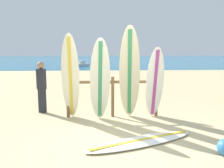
{
  "coord_description": "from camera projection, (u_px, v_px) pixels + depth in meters",
  "views": [
    {
      "loc": [
        -0.41,
        -4.46,
        1.87
      ],
      "look_at": [
        0.01,
        2.18,
        0.91
      ],
      "focal_mm": 36.14,
      "sensor_mm": 36.0,
      "label": 1
    }
  ],
  "objects": [
    {
      "name": "surfboard_leaning_left",
      "position": [
        100.0,
        80.0,
        5.96
      ],
      "size": [
        0.58,
        0.64,
        2.23
      ],
      "color": "white",
      "rests_on": "ground"
    },
    {
      "name": "surfboard_lying_on_sand",
      "position": [
        142.0,
        141.0,
        4.66
      ],
      "size": [
        2.53,
        1.44,
        0.08
      ],
      "color": "white",
      "rests_on": "ground"
    },
    {
      "name": "ground_plane",
      "position": [
        118.0,
        142.0,
        4.7
      ],
      "size": [
        120.0,
        120.0,
        0.0
      ],
      "primitive_type": "plane",
      "color": "#CCB784"
    },
    {
      "name": "small_boat_offshore",
      "position": [
        81.0,
        64.0,
        29.03
      ],
      "size": [
        2.14,
        2.64,
        0.71
      ],
      "color": "silver",
      "rests_on": "ocean_water"
    },
    {
      "name": "surfboard_leaning_center_left",
      "position": [
        130.0,
        75.0,
        5.99
      ],
      "size": [
        0.69,
        1.07,
        2.52
      ],
      "color": "beige",
      "rests_on": "ground"
    },
    {
      "name": "surfboard_leaning_far_left",
      "position": [
        70.0,
        78.0,
        6.05
      ],
      "size": [
        0.52,
        0.79,
        2.34
      ],
      "color": "silver",
      "rests_on": "ground"
    },
    {
      "name": "beachgoer_standing",
      "position": [
        42.0,
        85.0,
        6.85
      ],
      "size": [
        0.3,
        0.26,
        1.57
      ],
      "color": "#26262D",
      "rests_on": "ground"
    },
    {
      "name": "surfboard_leaning_center",
      "position": [
        155.0,
        83.0,
        6.23
      ],
      "size": [
        0.5,
        0.55,
        2.0
      ],
      "color": "white",
      "rests_on": "ground"
    },
    {
      "name": "ocean_water",
      "position": [
        99.0,
        58.0,
        61.99
      ],
      "size": [
        120.0,
        80.0,
        0.01
      ],
      "primitive_type": "cube",
      "color": "#196B93",
      "rests_on": "ground"
    },
    {
      "name": "surfboard_rack",
      "position": [
        113.0,
        91.0,
        6.45
      ],
      "size": [
        2.65,
        0.09,
        1.16
      ],
      "color": "brown",
      "rests_on": "ground"
    }
  ]
}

